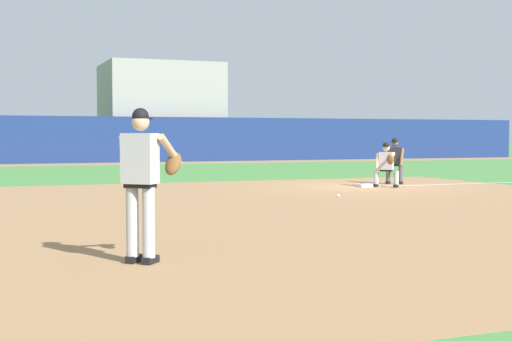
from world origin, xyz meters
The scene contains 10 objects.
ground_plane centered at (0.00, 0.00, 0.00)m, with size 160.00×160.00×0.00m, color #47843D.
infield_dirt_patch centered at (-4.42, -5.06, 0.00)m, with size 18.00×18.00×0.01m, color #9E754C.
warning_track_strip centered at (0.00, 20.00, 0.00)m, with size 48.00×3.20×0.01m, color #9E754C.
first_base_bag centered at (0.00, 0.00, 0.04)m, with size 0.38×0.38×0.09m, color white.
baseball centered at (-2.34, -2.81, 0.04)m, with size 0.07×0.07×0.07m, color white.
pitcher centered at (-8.80, -10.11, 1.06)m, with size 0.85×0.54×1.86m.
first_baseman centered at (0.54, -0.34, 0.73)m, with size 0.72×1.09×1.34m.
umpire centered at (1.53, 0.79, 0.79)m, with size 0.67×0.67×1.46m.
outfield_wall centered at (0.00, 22.00, 1.30)m, with size 48.00×0.50×2.60m.
stadium_seating_block centered at (0.00, 25.75, 3.02)m, with size 7.01×5.90×6.00m.
Camera 1 is at (-10.59, -18.50, 1.53)m, focal length 50.00 mm.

